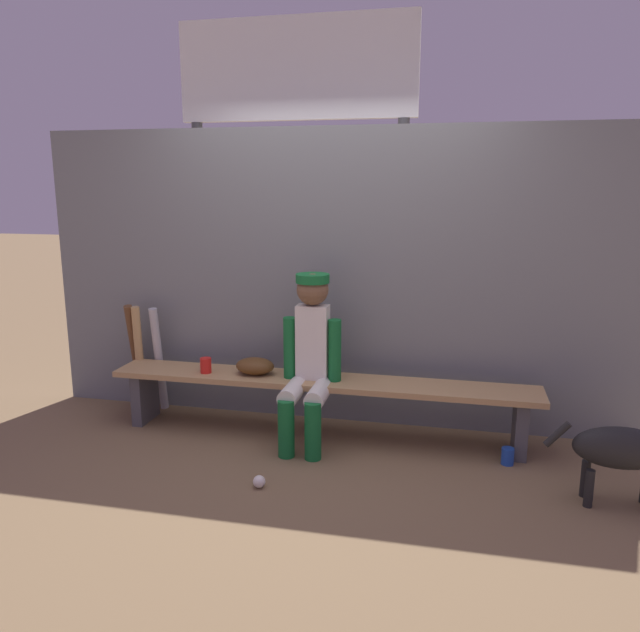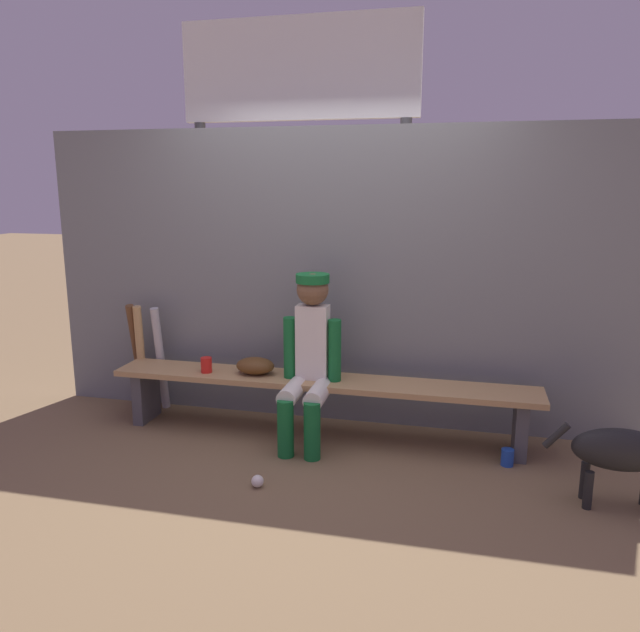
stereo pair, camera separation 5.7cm
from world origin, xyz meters
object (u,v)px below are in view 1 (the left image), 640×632
bat_wood_dark (136,356)px  baseball_glove (255,366)px  bat_aluminum_silver (159,359)px  cup_on_bench (206,365)px  dugout_bench (320,390)px  cup_on_ground (508,456)px  scoreboard (303,108)px  dog (633,450)px  baseball (259,482)px  player_seated (309,355)px  bat_wood_tan (140,359)px

bat_wood_dark → baseball_glove: bearing=-12.4°
bat_aluminum_silver → bat_wood_dark: (-0.21, 0.01, 0.01)m
bat_aluminum_silver → cup_on_bench: bat_aluminum_silver is taller
dugout_bench → cup_on_ground: size_ratio=27.47×
baseball_glove → scoreboard: (-0.02, 1.51, 1.93)m
baseball_glove → bat_aluminum_silver: bearing=165.7°
bat_aluminum_silver → dog: (3.24, -0.80, -0.08)m
cup_on_ground → dog: bearing=-32.4°
bat_aluminum_silver → cup_on_ground: bearing=-8.7°
baseball → cup_on_bench: size_ratio=0.67×
player_seated → baseball_glove: player_seated is taller
dugout_bench → bat_wood_dark: (-1.55, 0.24, 0.08)m
player_seated → scoreboard: bearing=105.3°
player_seated → cup_on_ground: player_seated is taller
bat_wood_tan → scoreboard: size_ratio=0.25×
baseball → dog: bearing=7.0°
dugout_bench → bat_aluminum_silver: 1.36m
baseball_glove → dog: 2.45m
dugout_bench → cup_on_ground: bearing=-8.1°
player_seated → bat_aluminum_silver: player_seated is taller
bat_aluminum_silver → bat_wood_dark: size_ratio=0.97×
bat_aluminum_silver → scoreboard: scoreboard is taller
player_seated → bat_wood_tan: 1.48m
cup_on_ground → bat_wood_tan: bearing=172.6°
baseball_glove → cup_on_ground: 1.82m
baseball_glove → bat_aluminum_silver: size_ratio=0.33×
dog → scoreboard: bearing=139.0°
bat_aluminum_silver → baseball: 1.61m
cup_on_bench → dog: size_ratio=0.13×
bat_wood_tan → dog: (3.38, -0.75, -0.09)m
bat_wood_dark → dog: bearing=-13.2°
bat_aluminum_silver → bat_wood_dark: 0.21m
cup_on_bench → bat_aluminum_silver: bearing=152.2°
player_seated → cup_on_ground: bearing=-3.3°
cup_on_bench → cup_on_ground: bearing=-3.6°
bat_aluminum_silver → scoreboard: 2.53m
dugout_bench → bat_wood_dark: size_ratio=3.49×
dugout_bench → bat_wood_dark: 1.57m
bat_wood_dark → cup_on_bench: 0.77m
bat_wood_tan → baseball_glove: bearing=-9.9°
player_seated → bat_wood_tan: player_seated is taller
player_seated → bat_wood_tan: bearing=168.9°
baseball_glove → cup_on_bench: 0.36m
player_seated → scoreboard: 2.45m
bat_wood_dark → cup_on_ground: size_ratio=7.87×
dugout_bench → dog: (1.90, -0.58, -0.01)m
bat_wood_dark → cup_on_ground: bearing=-8.4°
dugout_bench → player_seated: 0.31m
dugout_bench → cup_on_ground: dugout_bench is taller
scoreboard → dog: size_ratio=4.06×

